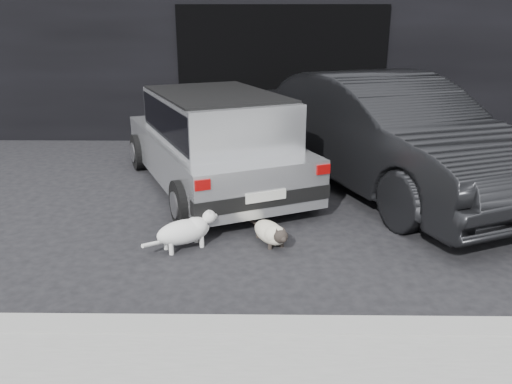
{
  "coord_description": "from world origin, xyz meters",
  "views": [
    {
      "loc": [
        0.63,
        -5.89,
        2.34
      ],
      "look_at": [
        0.56,
        -0.68,
        0.53
      ],
      "focal_mm": 35.0,
      "sensor_mm": 36.0,
      "label": 1
    }
  ],
  "objects_px": {
    "silver_hatchback": "(214,136)",
    "cat_white": "(187,230)",
    "cat_siamese": "(272,233)",
    "second_car": "(385,133)"
  },
  "relations": [
    {
      "from": "silver_hatchback",
      "to": "cat_white",
      "type": "bearing_deg",
      "value": -117.34
    },
    {
      "from": "silver_hatchback",
      "to": "second_car",
      "type": "relative_size",
      "value": 0.84
    },
    {
      "from": "second_car",
      "to": "cat_siamese",
      "type": "distance_m",
      "value": 2.65
    },
    {
      "from": "second_car",
      "to": "cat_white",
      "type": "distance_m",
      "value": 3.33
    },
    {
      "from": "silver_hatchback",
      "to": "cat_white",
      "type": "relative_size",
      "value": 5.44
    },
    {
      "from": "silver_hatchback",
      "to": "second_car",
      "type": "bearing_deg",
      "value": -23.82
    },
    {
      "from": "silver_hatchback",
      "to": "second_car",
      "type": "distance_m",
      "value": 2.43
    },
    {
      "from": "silver_hatchback",
      "to": "cat_siamese",
      "type": "xyz_separation_m",
      "value": [
        0.79,
        -1.95,
        -0.63
      ]
    },
    {
      "from": "silver_hatchback",
      "to": "second_car",
      "type": "height_order",
      "value": "second_car"
    },
    {
      "from": "silver_hatchback",
      "to": "cat_white",
      "type": "xyz_separation_m",
      "value": [
        -0.12,
        -2.05,
        -0.56
      ]
    }
  ]
}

